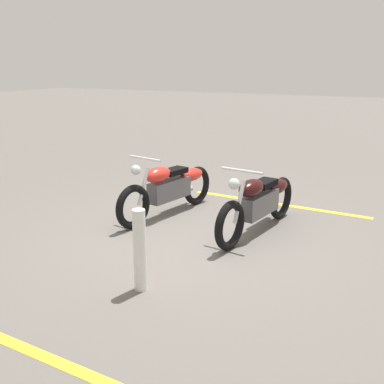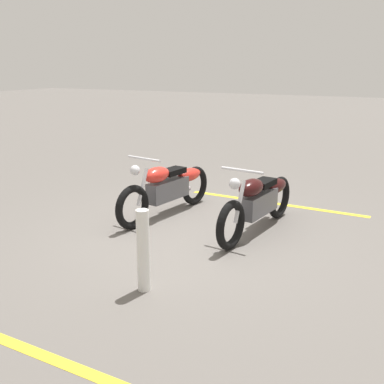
% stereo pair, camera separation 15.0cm
% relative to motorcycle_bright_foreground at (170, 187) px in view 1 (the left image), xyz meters
% --- Properties ---
extents(ground_plane, '(60.00, 60.00, 0.00)m').
position_rel_motorcycle_bright_foreground_xyz_m(ground_plane, '(0.64, 0.77, -0.46)').
color(ground_plane, '#66605B').
extents(motorcycle_bright_foreground, '(2.21, 0.68, 1.04)m').
position_rel_motorcycle_bright_foreground_xyz_m(motorcycle_bright_foreground, '(0.00, 0.00, 0.00)').
color(motorcycle_bright_foreground, black).
rests_on(motorcycle_bright_foreground, ground).
extents(motorcycle_dark_foreground, '(2.22, 0.62, 1.04)m').
position_rel_motorcycle_bright_foreground_xyz_m(motorcycle_dark_foreground, '(0.09, 1.56, 0.00)').
color(motorcycle_dark_foreground, black).
rests_on(motorcycle_dark_foreground, ground).
extents(bollard_post, '(0.14, 0.14, 0.92)m').
position_rel_motorcycle_bright_foreground_xyz_m(bollard_post, '(2.41, 1.03, -0.00)').
color(bollard_post, white).
rests_on(bollard_post, ground).
extents(parking_stripe_near, '(0.26, 3.20, 0.01)m').
position_rel_motorcycle_bright_foreground_xyz_m(parking_stripe_near, '(-1.36, 1.39, -0.46)').
color(parking_stripe_near, yellow).
rests_on(parking_stripe_near, ground).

